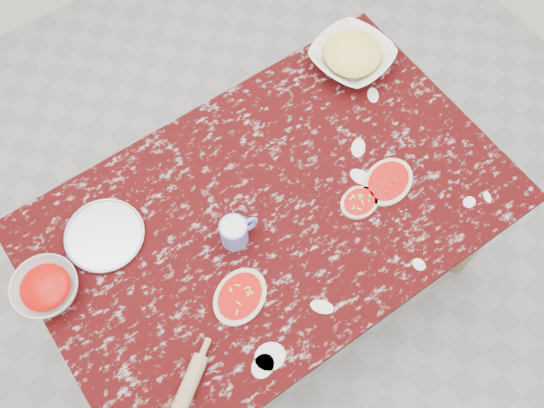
% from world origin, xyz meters
% --- Properties ---
extents(ground, '(4.00, 4.00, 0.00)m').
position_xyz_m(ground, '(0.00, 0.00, 0.00)').
color(ground, gray).
extents(worktable, '(1.60, 1.00, 0.75)m').
position_xyz_m(worktable, '(0.00, 0.00, 0.67)').
color(worktable, black).
rests_on(worktable, ground).
extents(pizza_tray, '(0.28, 0.28, 0.01)m').
position_xyz_m(pizza_tray, '(-0.51, 0.24, 0.76)').
color(pizza_tray, '#B2B2B7').
rests_on(pizza_tray, worktable).
extents(sauce_bowl, '(0.22, 0.22, 0.07)m').
position_xyz_m(sauce_bowl, '(-0.74, 0.17, 0.78)').
color(sauce_bowl, white).
rests_on(sauce_bowl, worktable).
extents(cheese_bowl, '(0.34, 0.34, 0.07)m').
position_xyz_m(cheese_bowl, '(0.60, 0.33, 0.79)').
color(cheese_bowl, white).
rests_on(cheese_bowl, worktable).
extents(flour_mug, '(0.14, 0.09, 0.11)m').
position_xyz_m(flour_mug, '(-0.16, -0.01, 0.80)').
color(flour_mug, '#6A88E5').
rests_on(flour_mug, worktable).
extents(pizza_left, '(0.24, 0.22, 0.02)m').
position_xyz_m(pizza_left, '(-0.26, -0.19, 0.76)').
color(pizza_left, beige).
rests_on(pizza_left, worktable).
extents(pizza_mid, '(0.14, 0.12, 0.02)m').
position_xyz_m(pizza_mid, '(0.26, -0.15, 0.76)').
color(pizza_mid, beige).
rests_on(pizza_mid, worktable).
extents(pizza_right, '(0.24, 0.20, 0.02)m').
position_xyz_m(pizza_right, '(0.39, -0.14, 0.76)').
color(pizza_right, beige).
rests_on(pizza_right, worktable).
extents(rolling_pin, '(0.22, 0.17, 0.05)m').
position_xyz_m(rolling_pin, '(-0.55, -0.35, 0.77)').
color(rolling_pin, tan).
rests_on(rolling_pin, worktable).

